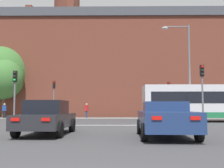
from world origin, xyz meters
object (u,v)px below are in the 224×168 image
object	(u,v)px
traffic_light_near_left	(15,88)
pedestrian_walking_east	(87,109)
car_saloon_left	(47,117)
bus_crossing_lead	(213,102)
street_lamp_junction	(185,63)
traffic_light_far_right	(169,94)
traffic_light_far_left	(54,93)
car_roadster_right	(165,119)
pedestrian_waiting	(4,110)
traffic_light_near_right	(202,84)

from	to	relation	value
traffic_light_near_left	pedestrian_walking_east	xyz separation A→B (m)	(3.84, 11.62, -1.61)
car_saloon_left	traffic_light_near_left	distance (m)	8.44
bus_crossing_lead	street_lamp_junction	xyz separation A→B (m)	(-2.24, -0.16, 3.25)
bus_crossing_lead	street_lamp_junction	world-z (taller)	street_lamp_junction
traffic_light_far_right	traffic_light_near_left	world-z (taller)	traffic_light_far_right
traffic_light_far_left	pedestrian_walking_east	xyz separation A→B (m)	(3.37, 1.31, -1.76)
car_saloon_left	car_roadster_right	distance (m)	5.07
bus_crossing_lead	traffic_light_far_right	world-z (taller)	traffic_light_far_right
traffic_light_far_left	pedestrian_waiting	xyz separation A→B (m)	(-5.42, 0.46, -1.76)
traffic_light_near_left	pedestrian_waiting	xyz separation A→B (m)	(-4.96, 10.77, -1.61)
street_lamp_junction	pedestrian_waiting	xyz separation A→B (m)	(-17.67, 7.45, -3.90)
traffic_light_near_right	traffic_light_far_right	size ratio (longest dim) A/B	1.07
car_saloon_left	pedestrian_waiting	size ratio (longest dim) A/B	2.82
traffic_light_far_right	pedestrian_waiting	bearing A→B (deg)	178.71
bus_crossing_lead	traffic_light_near_right	bearing A→B (deg)	-28.64
car_saloon_left	pedestrian_walking_east	size ratio (longest dim) A/B	2.82
traffic_light_far_left	pedestrian_walking_east	size ratio (longest dim) A/B	2.51
street_lamp_junction	traffic_light_near_left	bearing A→B (deg)	-165.36
traffic_light_near_right	street_lamp_junction	bearing A→B (deg)	96.16
car_roadster_right	pedestrian_waiting	distance (m)	23.61
pedestrian_walking_east	traffic_light_near_right	bearing A→B (deg)	-19.33
car_saloon_left	traffic_light_far_right	world-z (taller)	traffic_light_far_right
traffic_light_far_right	street_lamp_junction	bearing A→B (deg)	-89.95
pedestrian_waiting	bus_crossing_lead	bearing A→B (deg)	154.01
street_lamp_junction	pedestrian_walking_east	xyz separation A→B (m)	(-8.87, 8.30, -3.90)
street_lamp_junction	pedestrian_walking_east	size ratio (longest dim) A/B	5.02
car_roadster_right	street_lamp_junction	bearing A→B (deg)	73.84
traffic_light_near_right	traffic_light_far_left	distance (m)	16.27
car_saloon_left	traffic_light_near_left	size ratio (longest dim) A/B	1.20
traffic_light_near_left	pedestrian_waiting	bearing A→B (deg)	114.72
traffic_light_near_left	bus_crossing_lead	bearing A→B (deg)	13.11
traffic_light_far_right	street_lamp_junction	size ratio (longest dim) A/B	0.49
street_lamp_junction	bus_crossing_lead	bearing A→B (deg)	4.12
car_saloon_left	traffic_light_near_right	xyz separation A→B (m)	(9.01, 7.22, 2.03)
car_saloon_left	street_lamp_junction	xyz separation A→B (m)	(8.66, 10.51, 4.07)
traffic_light_far_right	traffic_light_near_left	distance (m)	16.40
car_saloon_left	car_roadster_right	bearing A→B (deg)	-10.79
traffic_light_near_left	street_lamp_junction	xyz separation A→B (m)	(12.71, 3.32, 2.29)
traffic_light_near_right	traffic_light_far_right	world-z (taller)	traffic_light_near_right
street_lamp_junction	pedestrian_waiting	bearing A→B (deg)	157.14
street_lamp_junction	pedestrian_waiting	world-z (taller)	street_lamp_junction
car_saloon_left	traffic_light_near_right	distance (m)	11.72
traffic_light_near_right	pedestrian_waiting	distance (m)	21.07
bus_crossing_lead	pedestrian_walking_east	distance (m)	13.79
car_saloon_left	traffic_light_far_right	distance (m)	19.66
car_roadster_right	traffic_light_near_left	xyz separation A→B (m)	(-9.01, 8.26, 1.81)
pedestrian_waiting	traffic_light_near_left	bearing A→B (deg)	108.84
street_lamp_junction	pedestrian_walking_east	bearing A→B (deg)	136.91
bus_crossing_lead	traffic_light_far_left	size ratio (longest dim) A/B	2.84
car_saloon_left	traffic_light_far_right	size ratio (longest dim) A/B	1.16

